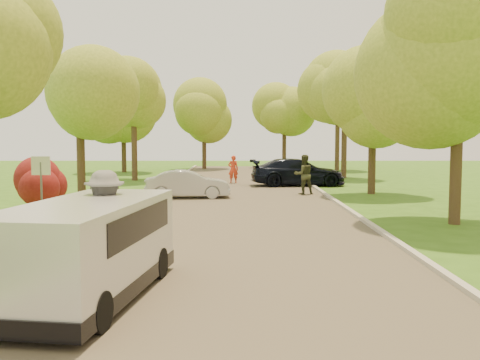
{
  "coord_description": "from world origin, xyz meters",
  "views": [
    {
      "loc": [
        0.04,
        -11.65,
        2.74
      ],
      "look_at": [
        0.05,
        6.2,
        1.3
      ],
      "focal_mm": 40.0,
      "sensor_mm": 36.0,
      "label": 1
    }
  ],
  "objects_px": {
    "street_sign": "(41,177)",
    "person_striped": "(233,169)",
    "dark_sedan": "(298,172)",
    "longboard": "(106,275)",
    "silver_sedan": "(188,184)",
    "person_olive": "(304,175)",
    "skateboarder": "(105,223)",
    "minivan": "(89,248)"
  },
  "relations": [
    {
      "from": "street_sign",
      "to": "person_olive",
      "type": "bearing_deg",
      "value": 47.46
    },
    {
      "from": "minivan",
      "to": "skateboarder",
      "type": "distance_m",
      "value": 1.15
    },
    {
      "from": "dark_sedan",
      "to": "silver_sedan",
      "type": "bearing_deg",
      "value": 131.8
    },
    {
      "from": "minivan",
      "to": "dark_sedan",
      "type": "height_order",
      "value": "minivan"
    },
    {
      "from": "longboard",
      "to": "person_striped",
      "type": "xyz_separation_m",
      "value": [
        2.15,
        21.58,
        0.71
      ]
    },
    {
      "from": "street_sign",
      "to": "skateboarder",
      "type": "relative_size",
      "value": 1.09
    },
    {
      "from": "skateboarder",
      "to": "person_striped",
      "type": "xyz_separation_m",
      "value": [
        2.15,
        21.58,
        -0.3
      ]
    },
    {
      "from": "silver_sedan",
      "to": "longboard",
      "type": "relative_size",
      "value": 3.59
    },
    {
      "from": "dark_sedan",
      "to": "skateboarder",
      "type": "height_order",
      "value": "skateboarder"
    },
    {
      "from": "minivan",
      "to": "person_olive",
      "type": "xyz_separation_m",
      "value": [
        5.59,
        16.47,
        0.07
      ]
    },
    {
      "from": "street_sign",
      "to": "person_striped",
      "type": "xyz_separation_m",
      "value": [
        5.45,
        15.92,
        -0.74
      ]
    },
    {
      "from": "dark_sedan",
      "to": "skateboarder",
      "type": "bearing_deg",
      "value": 158.44
    },
    {
      "from": "silver_sedan",
      "to": "person_olive",
      "type": "xyz_separation_m",
      "value": [
        5.39,
        1.47,
        0.33
      ]
    },
    {
      "from": "longboard",
      "to": "person_striped",
      "type": "bearing_deg",
      "value": -117.71
    },
    {
      "from": "person_striped",
      "to": "street_sign",
      "type": "bearing_deg",
      "value": 69.12
    },
    {
      "from": "minivan",
      "to": "longboard",
      "type": "distance_m",
      "value": 1.36
    },
    {
      "from": "street_sign",
      "to": "minivan",
      "type": "bearing_deg",
      "value": -64.02
    },
    {
      "from": "dark_sedan",
      "to": "skateboarder",
      "type": "relative_size",
      "value": 2.65
    },
    {
      "from": "longboard",
      "to": "minivan",
      "type": "bearing_deg",
      "value": 68.25
    },
    {
      "from": "silver_sedan",
      "to": "person_olive",
      "type": "distance_m",
      "value": 5.6
    },
    {
      "from": "person_olive",
      "to": "skateboarder",
      "type": "bearing_deg",
      "value": 58.26
    },
    {
      "from": "longboard",
      "to": "person_striped",
      "type": "relative_size",
      "value": 0.64
    },
    {
      "from": "minivan",
      "to": "longboard",
      "type": "relative_size",
      "value": 4.43
    },
    {
      "from": "minivan",
      "to": "person_olive",
      "type": "bearing_deg",
      "value": 79.15
    },
    {
      "from": "dark_sedan",
      "to": "longboard",
      "type": "relative_size",
      "value": 5.0
    },
    {
      "from": "street_sign",
      "to": "person_striped",
      "type": "height_order",
      "value": "street_sign"
    },
    {
      "from": "silver_sedan",
      "to": "person_striped",
      "type": "relative_size",
      "value": 2.29
    },
    {
      "from": "minivan",
      "to": "silver_sedan",
      "type": "xyz_separation_m",
      "value": [
        0.19,
        15.0,
        -0.26
      ]
    },
    {
      "from": "street_sign",
      "to": "skateboarder",
      "type": "bearing_deg",
      "value": -59.77
    },
    {
      "from": "street_sign",
      "to": "person_olive",
      "type": "xyz_separation_m",
      "value": [
        8.89,
        9.69,
        -0.61
      ]
    },
    {
      "from": "skateboarder",
      "to": "person_olive",
      "type": "xyz_separation_m",
      "value": [
        5.59,
        15.35,
        -0.18
      ]
    },
    {
      "from": "street_sign",
      "to": "dark_sedan",
      "type": "height_order",
      "value": "street_sign"
    },
    {
      "from": "minivan",
      "to": "skateboarder",
      "type": "bearing_deg",
      "value": 98.15
    },
    {
      "from": "silver_sedan",
      "to": "skateboarder",
      "type": "height_order",
      "value": "skateboarder"
    },
    {
      "from": "street_sign",
      "to": "dark_sedan",
      "type": "distance_m",
      "value": 16.92
    },
    {
      "from": "minivan",
      "to": "skateboarder",
      "type": "height_order",
      "value": "skateboarder"
    },
    {
      "from": "person_striped",
      "to": "skateboarder",
      "type": "bearing_deg",
      "value": 82.33
    },
    {
      "from": "person_olive",
      "to": "silver_sedan",
      "type": "bearing_deg",
      "value": 3.57
    },
    {
      "from": "person_olive",
      "to": "street_sign",
      "type": "bearing_deg",
      "value": 35.73
    },
    {
      "from": "minivan",
      "to": "person_striped",
      "type": "bearing_deg",
      "value": 92.48
    },
    {
      "from": "minivan",
      "to": "silver_sedan",
      "type": "relative_size",
      "value": 1.23
    },
    {
      "from": "dark_sedan",
      "to": "skateboarder",
      "type": "distance_m",
      "value": 20.73
    }
  ]
}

